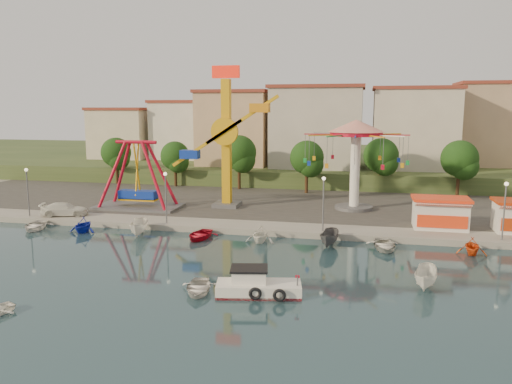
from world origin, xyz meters
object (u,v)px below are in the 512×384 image
(wave_swinger, at_px, (356,144))
(van, at_px, (65,209))
(kamikaze_tower, at_px, (230,142))
(rowboat_a, at_px, (198,287))
(skiff, at_px, (426,278))
(pirate_ship_ride, at_px, (137,176))
(cabin_motorboat, at_px, (257,287))

(wave_swinger, distance_m, van, 33.41)
(kamikaze_tower, xyz_separation_m, van, (-16.57, -8.42, -7.05))
(kamikaze_tower, xyz_separation_m, rowboat_a, (4.77, -25.98, -8.00))
(wave_swinger, height_order, skiff, wave_swinger)
(pirate_ship_ride, xyz_separation_m, cabin_motorboat, (19.19, -22.76, -3.87))
(wave_swinger, bearing_deg, skiff, -77.17)
(pirate_ship_ride, height_order, skiff, pirate_ship_ride)
(skiff, bearing_deg, rowboat_a, -152.94)
(rowboat_a, relative_size, van, 0.71)
(kamikaze_tower, relative_size, van, 3.33)
(wave_swinger, distance_m, cabin_motorboat, 29.02)
(cabin_motorboat, bearing_deg, pirate_ship_ride, 119.44)
(pirate_ship_ride, bearing_deg, cabin_motorboat, -49.87)
(rowboat_a, height_order, skiff, skiff)
(cabin_motorboat, height_order, van, van)
(pirate_ship_ride, bearing_deg, wave_swinger, 10.49)
(kamikaze_tower, xyz_separation_m, skiff, (19.87, -21.88, -7.63))
(van, bearing_deg, rowboat_a, -148.19)
(pirate_ship_ride, height_order, van, pirate_ship_ride)
(rowboat_a, xyz_separation_m, skiff, (15.10, 4.10, 0.38))
(wave_swinger, xyz_separation_m, skiff, (5.41, -23.75, -7.46))
(wave_swinger, bearing_deg, kamikaze_tower, -172.63)
(wave_swinger, bearing_deg, van, -161.65)
(kamikaze_tower, height_order, van, kamikaze_tower)
(kamikaze_tower, relative_size, rowboat_a, 4.70)
(cabin_motorboat, height_order, skiff, cabin_motorboat)
(cabin_motorboat, bearing_deg, van, 135.23)
(rowboat_a, bearing_deg, kamikaze_tower, 88.62)
(wave_swinger, bearing_deg, cabin_motorboat, -101.89)
(skiff, bearing_deg, van, 171.61)
(kamikaze_tower, distance_m, cabin_motorboat, 28.07)
(cabin_motorboat, xyz_separation_m, skiff, (11.18, 3.63, 0.21))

